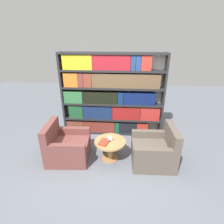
# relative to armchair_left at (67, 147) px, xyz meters

# --- Properties ---
(ground_plane) EXTENTS (14.00, 14.00, 0.00)m
(ground_plane) POSITION_rel_armchair_left_xyz_m (0.91, -0.28, -0.28)
(ground_plane) COLOR slate
(bookshelf) EXTENTS (2.66, 0.30, 2.18)m
(bookshelf) POSITION_rel_armchair_left_xyz_m (0.87, 1.22, 0.80)
(bookshelf) COLOR silver
(bookshelf) RESTS_ON ground_plane
(armchair_left) EXTENTS (0.91, 0.87, 0.84)m
(armchair_left) POSITION_rel_armchair_left_xyz_m (0.00, 0.00, 0.00)
(armchair_left) COLOR brown
(armchair_left) RESTS_ON ground_plane
(armchair_right) EXTENTS (0.89, 0.85, 0.84)m
(armchair_right) POSITION_rel_armchair_left_xyz_m (1.91, 0.00, 0.00)
(armchair_right) COLOR brown
(armchair_right) RESTS_ON ground_plane
(coffee_table) EXTENTS (0.68, 0.68, 0.46)m
(coffee_table) POSITION_rel_armchair_left_xyz_m (0.96, 0.04, 0.04)
(coffee_table) COLOR #AD7F4C
(coffee_table) RESTS_ON ground_plane
(table_sign) EXTENTS (0.09, 0.06, 0.13)m
(table_sign) POSITION_rel_armchair_left_xyz_m (0.96, 0.04, 0.22)
(table_sign) COLOR black
(table_sign) RESTS_ON coffee_table
(stray_book) EXTENTS (0.24, 0.30, 0.04)m
(stray_book) POSITION_rel_armchair_left_xyz_m (0.83, -0.04, 0.19)
(stray_book) COLOR #B73823
(stray_book) RESTS_ON coffee_table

